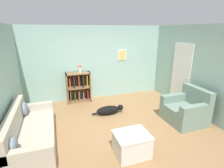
{
  "coord_description": "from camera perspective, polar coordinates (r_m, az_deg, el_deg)",
  "views": [
    {
      "loc": [
        -1.43,
        -3.86,
        2.45
      ],
      "look_at": [
        0.0,
        0.4,
        1.05
      ],
      "focal_mm": 28.0,
      "sensor_mm": 36.0,
      "label": 1
    }
  ],
  "objects": [
    {
      "name": "ground_plane",
      "position": [
        4.79,
        1.57,
        -13.46
      ],
      "size": [
        14.0,
        14.0,
        0.0
      ],
      "primitive_type": "plane",
      "color": "#997047"
    },
    {
      "name": "wall_right",
      "position": [
        5.68,
        26.61,
        3.7
      ],
      "size": [
        0.16,
        5.0,
        2.6
      ],
      "color": "#93BCB2",
      "rests_on": "ground_plane"
    },
    {
      "name": "coffee_table",
      "position": [
        3.75,
        6.45,
        -18.76
      ],
      "size": [
        0.69,
        0.58,
        0.47
      ],
      "color": "silver",
      "rests_on": "ground_plane"
    },
    {
      "name": "recliner_chair",
      "position": [
        5.26,
        23.02,
        -7.82
      ],
      "size": [
        0.92,
        0.99,
        0.95
      ],
      "color": "gray",
      "rests_on": "ground_plane"
    },
    {
      "name": "wall_back",
      "position": [
        6.38,
        -5.32,
        6.86
      ],
      "size": [
        5.6,
        0.13,
        2.6
      ],
      "color": "#93BCB2",
      "rests_on": "ground_plane"
    },
    {
      "name": "bookshelf",
      "position": [
        6.24,
        -10.86,
        -1.08
      ],
      "size": [
        0.82,
        0.35,
        1.04
      ],
      "color": "olive",
      "rests_on": "ground_plane"
    },
    {
      "name": "dog",
      "position": [
        5.31,
        -0.96,
        -8.5
      ],
      "size": [
        0.99,
        0.25,
        0.28
      ],
      "color": "black",
      "rests_on": "ground_plane"
    },
    {
      "name": "couch",
      "position": [
        4.31,
        -25.01,
        -14.5
      ],
      "size": [
        0.86,
        2.1,
        0.85
      ],
      "color": "#B7AD99",
      "rests_on": "ground_plane"
    },
    {
      "name": "vase",
      "position": [
        6.05,
        -10.46,
        5.23
      ],
      "size": [
        0.12,
        0.12,
        0.3
      ],
      "color": "silver",
      "rests_on": "bookshelf"
    }
  ]
}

